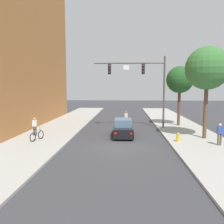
{
  "coord_description": "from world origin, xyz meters",
  "views": [
    {
      "loc": [
        0.56,
        -16.76,
        4.44
      ],
      "look_at": [
        -0.77,
        5.48,
        2.0
      ],
      "focal_mm": 36.42,
      "sensor_mm": 36.0,
      "label": 1
    }
  ],
  "objects_px": {
    "pedestrian_sidewalk_left_walker": "(35,126)",
    "traffic_signal_mast": "(144,78)",
    "pedestrian_crossing_road": "(126,117)",
    "car_lead_black": "(123,128)",
    "bicycle_leaning": "(37,135)",
    "pedestrian_sidewalk_right_walker": "(220,133)",
    "street_tree_second": "(180,80)",
    "fire_hydrant": "(178,137)",
    "street_tree_nearest": "(207,69)"
  },
  "relations": [
    {
      "from": "pedestrian_sidewalk_left_walker",
      "to": "fire_hydrant",
      "type": "bearing_deg",
      "value": -6.71
    },
    {
      "from": "pedestrian_sidewalk_right_walker",
      "to": "street_tree_nearest",
      "type": "bearing_deg",
      "value": 96.9
    },
    {
      "from": "fire_hydrant",
      "to": "pedestrian_sidewalk_right_walker",
      "type": "bearing_deg",
      "value": -19.18
    },
    {
      "from": "pedestrian_crossing_road",
      "to": "street_tree_nearest",
      "type": "distance_m",
      "value": 11.03
    },
    {
      "from": "pedestrian_crossing_road",
      "to": "street_tree_nearest",
      "type": "bearing_deg",
      "value": -47.73
    },
    {
      "from": "car_lead_black",
      "to": "fire_hydrant",
      "type": "height_order",
      "value": "car_lead_black"
    },
    {
      "from": "pedestrian_sidewalk_right_walker",
      "to": "fire_hydrant",
      "type": "xyz_separation_m",
      "value": [
        -2.8,
        0.98,
        -0.56
      ]
    },
    {
      "from": "pedestrian_crossing_road",
      "to": "pedestrian_sidewalk_left_walker",
      "type": "bearing_deg",
      "value": -138.15
    },
    {
      "from": "traffic_signal_mast",
      "to": "pedestrian_sidewalk_right_walker",
      "type": "height_order",
      "value": "traffic_signal_mast"
    },
    {
      "from": "pedestrian_crossing_road",
      "to": "pedestrian_sidewalk_right_walker",
      "type": "xyz_separation_m",
      "value": [
        6.89,
        -9.64,
        0.15
      ]
    },
    {
      "from": "pedestrian_sidewalk_right_walker",
      "to": "bicycle_leaning",
      "type": "distance_m",
      "value": 14.17
    },
    {
      "from": "car_lead_black",
      "to": "bicycle_leaning",
      "type": "height_order",
      "value": "car_lead_black"
    },
    {
      "from": "car_lead_black",
      "to": "street_tree_nearest",
      "type": "relative_size",
      "value": 0.56
    },
    {
      "from": "traffic_signal_mast",
      "to": "fire_hydrant",
      "type": "relative_size",
      "value": 10.42
    },
    {
      "from": "bicycle_leaning",
      "to": "street_tree_nearest",
      "type": "height_order",
      "value": "street_tree_nearest"
    },
    {
      "from": "car_lead_black",
      "to": "pedestrian_sidewalk_right_walker",
      "type": "height_order",
      "value": "pedestrian_sidewalk_right_walker"
    },
    {
      "from": "car_lead_black",
      "to": "street_tree_second",
      "type": "bearing_deg",
      "value": 41.32
    },
    {
      "from": "car_lead_black",
      "to": "street_tree_second",
      "type": "distance_m",
      "value": 9.4
    },
    {
      "from": "traffic_signal_mast",
      "to": "pedestrian_sidewalk_left_walker",
      "type": "height_order",
      "value": "traffic_signal_mast"
    },
    {
      "from": "bicycle_leaning",
      "to": "street_tree_second",
      "type": "bearing_deg",
      "value": 31.54
    },
    {
      "from": "traffic_signal_mast",
      "to": "street_tree_second",
      "type": "relative_size",
      "value": 1.14
    },
    {
      "from": "bicycle_leaning",
      "to": "fire_hydrant",
      "type": "bearing_deg",
      "value": 1.1
    },
    {
      "from": "pedestrian_sidewalk_left_walker",
      "to": "fire_hydrant",
      "type": "relative_size",
      "value": 2.28
    },
    {
      "from": "pedestrian_crossing_road",
      "to": "bicycle_leaning",
      "type": "distance_m",
      "value": 11.47
    },
    {
      "from": "street_tree_nearest",
      "to": "bicycle_leaning",
      "type": "bearing_deg",
      "value": -173.33
    },
    {
      "from": "pedestrian_sidewalk_left_walker",
      "to": "street_tree_second",
      "type": "distance_m",
      "value": 15.95
    },
    {
      "from": "car_lead_black",
      "to": "pedestrian_sidewalk_right_walker",
      "type": "xyz_separation_m",
      "value": [
        7.18,
        -3.38,
        0.34
      ]
    },
    {
      "from": "street_tree_nearest",
      "to": "pedestrian_sidewalk_left_walker",
      "type": "bearing_deg",
      "value": 179.89
    },
    {
      "from": "pedestrian_sidewalk_left_walker",
      "to": "bicycle_leaning",
      "type": "xyz_separation_m",
      "value": [
        0.83,
        -1.65,
        -0.52
      ]
    },
    {
      "from": "fire_hydrant",
      "to": "street_tree_nearest",
      "type": "height_order",
      "value": "street_tree_nearest"
    },
    {
      "from": "pedestrian_sidewalk_left_walker",
      "to": "street_tree_nearest",
      "type": "relative_size",
      "value": 0.22
    },
    {
      "from": "car_lead_black",
      "to": "fire_hydrant",
      "type": "relative_size",
      "value": 5.93
    },
    {
      "from": "pedestrian_sidewalk_left_walker",
      "to": "traffic_signal_mast",
      "type": "bearing_deg",
      "value": 26.28
    },
    {
      "from": "pedestrian_sidewalk_right_walker",
      "to": "street_tree_second",
      "type": "bearing_deg",
      "value": 96.32
    },
    {
      "from": "traffic_signal_mast",
      "to": "bicycle_leaning",
      "type": "bearing_deg",
      "value": -144.2
    },
    {
      "from": "street_tree_nearest",
      "to": "fire_hydrant",
      "type": "bearing_deg",
      "value": -150.87
    },
    {
      "from": "pedestrian_sidewalk_left_walker",
      "to": "street_tree_nearest",
      "type": "bearing_deg",
      "value": -0.11
    },
    {
      "from": "fire_hydrant",
      "to": "street_tree_nearest",
      "type": "bearing_deg",
      "value": 29.13
    },
    {
      "from": "traffic_signal_mast",
      "to": "street_tree_nearest",
      "type": "xyz_separation_m",
      "value": [
        4.79,
        -4.91,
        0.57
      ]
    },
    {
      "from": "pedestrian_crossing_road",
      "to": "street_tree_second",
      "type": "xyz_separation_m",
      "value": [
        5.91,
        -0.81,
        4.31
      ]
    },
    {
      "from": "traffic_signal_mast",
      "to": "street_tree_second",
      "type": "xyz_separation_m",
      "value": [
        4.1,
        1.55,
        -0.16
      ]
    },
    {
      "from": "pedestrian_crossing_road",
      "to": "bicycle_leaning",
      "type": "height_order",
      "value": "pedestrian_crossing_road"
    },
    {
      "from": "pedestrian_crossing_road",
      "to": "street_tree_second",
      "type": "relative_size",
      "value": 0.25
    },
    {
      "from": "pedestrian_sidewalk_left_walker",
      "to": "pedestrian_sidewalk_right_walker",
      "type": "xyz_separation_m",
      "value": [
        14.97,
        -2.41,
        0.0
      ]
    },
    {
      "from": "car_lead_black",
      "to": "pedestrian_crossing_road",
      "type": "height_order",
      "value": "pedestrian_crossing_road"
    },
    {
      "from": "street_tree_second",
      "to": "pedestrian_sidewalk_left_walker",
      "type": "bearing_deg",
      "value": -155.32
    },
    {
      "from": "pedestrian_crossing_road",
      "to": "bicycle_leaning",
      "type": "bearing_deg",
      "value": -129.22
    },
    {
      "from": "traffic_signal_mast",
      "to": "bicycle_leaning",
      "type": "relative_size",
      "value": 4.35
    },
    {
      "from": "pedestrian_crossing_road",
      "to": "car_lead_black",
      "type": "bearing_deg",
      "value": -92.64
    },
    {
      "from": "pedestrian_crossing_road",
      "to": "street_tree_second",
      "type": "distance_m",
      "value": 7.36
    }
  ]
}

